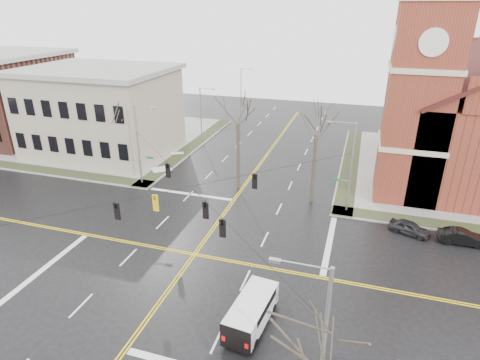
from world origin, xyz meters
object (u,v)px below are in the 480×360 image
(signal_pole_nw, at_px, (139,143))
(tree_nw_far, at_px, (124,113))
(signal_pole_se, at_px, (320,344))
(parked_car_a, at_px, (410,228))
(signal_pole_ne, at_px, (350,165))
(streetlight_north_b, at_px, (242,88))
(tree_ne, at_px, (317,130))
(cargo_van, at_px, (253,309))
(streetlight_north_a, at_px, (202,112))
(parked_car_b, at_px, (462,237))
(tree_nw_near, at_px, (238,119))

(signal_pole_nw, relative_size, tree_nw_far, 0.87)
(signal_pole_se, distance_m, parked_car_a, 21.58)
(signal_pole_ne, relative_size, streetlight_north_b, 1.12)
(signal_pole_ne, bearing_deg, tree_ne, 160.21)
(cargo_van, bearing_deg, streetlight_north_a, 123.33)
(signal_pole_se, height_order, parked_car_b, signal_pole_se)
(streetlight_north_b, height_order, tree_nw_near, tree_nw_near)
(parked_car_a, height_order, parked_car_b, parked_car_b)
(signal_pole_ne, bearing_deg, tree_nw_near, 169.37)
(streetlight_north_a, distance_m, parked_car_a, 34.04)
(signal_pole_nw, height_order, parked_car_a, signal_pole_nw)
(signal_pole_ne, xyz_separation_m, tree_ne, (-3.48, 1.25, 2.78))
(signal_pole_ne, distance_m, parked_car_b, 11.39)
(parked_car_a, relative_size, tree_nw_near, 0.32)
(signal_pole_se, distance_m, tree_nw_near, 28.02)
(signal_pole_ne, relative_size, tree_nw_far, 0.87)
(parked_car_a, bearing_deg, cargo_van, 165.37)
(signal_pole_se, relative_size, tree_ne, 0.84)
(signal_pole_nw, xyz_separation_m, tree_ne, (19.16, 1.25, 2.78))
(signal_pole_nw, xyz_separation_m, cargo_van, (18.03, -17.60, -3.80))
(parked_car_b, relative_size, tree_ne, 0.36)
(tree_nw_far, bearing_deg, streetlight_north_a, 74.80)
(signal_pole_se, relative_size, parked_car_a, 2.54)
(streetlight_north_a, bearing_deg, tree_ne, -39.50)
(streetlight_north_b, xyz_separation_m, tree_nw_far, (-3.80, -33.97, 3.01))
(cargo_van, distance_m, tree_nw_near, 22.15)
(tree_nw_near, bearing_deg, signal_pole_nw, -168.39)
(streetlight_north_a, xyz_separation_m, tree_ne, (18.50, -15.25, 3.26))
(streetlight_north_a, distance_m, cargo_van, 38.41)
(signal_pole_ne, bearing_deg, cargo_van, -104.68)
(signal_pole_se, distance_m, cargo_van, 8.06)
(streetlight_north_b, distance_m, tree_nw_far, 34.32)
(parked_car_a, bearing_deg, parked_car_b, -75.09)
(streetlight_north_b, distance_m, parked_car_a, 48.23)
(signal_pole_se, relative_size, parked_car_b, 2.31)
(parked_car_b, distance_m, tree_nw_near, 23.69)
(streetlight_north_b, distance_m, parked_car_b, 51.09)
(cargo_van, bearing_deg, streetlight_north_b, 114.14)
(tree_nw_near, bearing_deg, parked_car_a, -15.51)
(signal_pole_nw, xyz_separation_m, tree_nw_near, (10.81, 2.22, 2.97))
(parked_car_a, relative_size, tree_nw_far, 0.34)
(parked_car_a, relative_size, tree_ne, 0.33)
(signal_pole_nw, xyz_separation_m, streetlight_north_b, (0.67, 36.50, -0.48))
(tree_nw_far, bearing_deg, tree_ne, -3.28)
(streetlight_north_a, relative_size, tree_nw_near, 0.73)
(cargo_van, bearing_deg, signal_pole_se, -43.16)
(streetlight_north_b, relative_size, parked_car_b, 2.06)
(parked_car_a, bearing_deg, tree_nw_far, 101.12)
(tree_nw_far, relative_size, tree_nw_near, 0.94)
(cargo_van, height_order, tree_nw_far, tree_nw_far)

